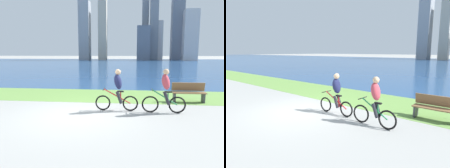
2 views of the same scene
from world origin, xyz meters
The scene contains 5 objects.
ground_plane centered at (0.00, 0.00, 0.00)m, with size 300.00×300.00×0.00m, color #9E9E99.
grass_strip_bayside centered at (0.00, 3.62, 0.00)m, with size 120.00×3.44×0.01m, color #6B9947.
cyclist_lead centered at (1.40, 0.70, 0.83)m, with size 1.70×0.52×1.65m.
cyclist_trailing centered at (3.21, 0.57, 0.84)m, with size 1.66×0.52×1.69m.
bench_near_path centered at (4.57, 2.54, 0.45)m, with size 1.50×0.47×0.90m.
Camera 2 is at (6.39, -5.05, 2.49)m, focal length 31.62 mm.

